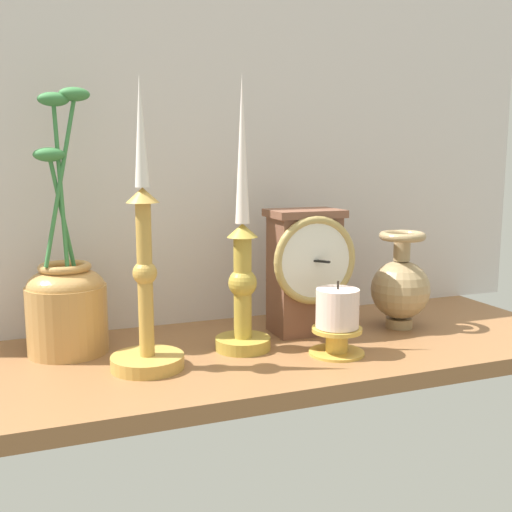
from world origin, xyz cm
name	(u,v)px	position (x,y,z in cm)	size (l,w,h in cm)	color
ground_plane	(269,353)	(0.00, 0.00, -1.20)	(100.00, 36.00, 2.40)	brown
back_wall	(229,133)	(0.00, 18.50, 32.50)	(120.00, 2.00, 65.00)	silver
mantel_clock	(306,269)	(8.18, 4.44, 10.60)	(13.98, 10.51, 20.16)	brown
candlestick_tall_left	(243,270)	(-4.22, -0.26, 12.09)	(8.27, 8.27, 40.14)	#B19438
candlestick_tall_center	(145,291)	(-19.15, -3.18, 10.78)	(9.97, 9.97, 38.98)	gold
brass_vase_bulbous	(401,285)	(24.43, 1.67, 7.22)	(9.83, 9.83, 16.24)	#9E845A
brass_vase_jar	(66,299)	(-28.63, 7.96, 7.95)	(11.59, 11.59, 38.28)	#BC894A
pillar_candle_front	(337,321)	(7.79, -7.02, 5.00)	(8.12, 8.12, 10.86)	gold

